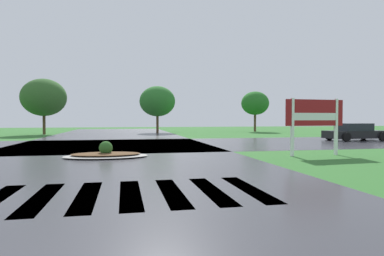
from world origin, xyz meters
The scene contains 7 objects.
asphalt_roadway centered at (0.00, 10.00, 0.00)m, with size 11.92×80.00×0.01m, color #35353A.
asphalt_cross_road centered at (0.00, 18.21, 0.00)m, with size 90.00×10.73×0.01m, color #35353A.
crosswalk_stripes centered at (0.00, 4.62, 0.00)m, with size 7.65×2.99×0.01m.
estate_billboard centered at (9.01, 10.61, 1.74)m, with size 2.87×0.31×2.51m.
median_island centered at (0.03, 11.68, 0.13)m, with size 3.47×1.98×0.68m.
car_dark_suv centered at (17.61, 19.10, 0.59)m, with size 4.65×2.27×1.27m.
background_treeline centered at (-0.70, 34.87, 3.58)m, with size 39.45×6.62×5.64m.
Camera 1 is at (0.77, -2.64, 1.64)m, focal length 31.16 mm.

